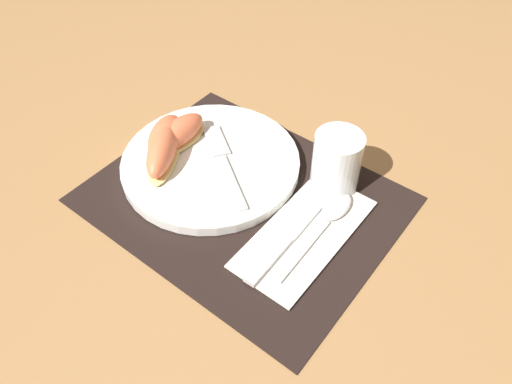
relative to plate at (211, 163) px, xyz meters
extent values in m
plane|color=#A37547|center=(0.08, -0.02, -0.01)|extent=(3.00, 3.00, 0.00)
cube|color=black|center=(0.08, -0.02, -0.01)|extent=(0.42, 0.33, 0.00)
cylinder|color=white|center=(0.00, 0.00, 0.00)|extent=(0.27, 0.27, 0.02)
cylinder|color=silver|center=(0.17, 0.08, 0.04)|extent=(0.07, 0.07, 0.09)
cylinder|color=yellow|center=(0.17, 0.08, 0.01)|extent=(0.06, 0.06, 0.04)
cube|color=white|center=(0.19, -0.02, -0.01)|extent=(0.10, 0.22, 0.00)
cube|color=silver|center=(0.18, -0.09, 0.00)|extent=(0.02, 0.09, 0.01)
cube|color=silver|center=(0.17, 0.02, 0.00)|extent=(0.02, 0.13, 0.01)
cube|color=silver|center=(0.20, -0.05, 0.00)|extent=(0.02, 0.12, 0.01)
ellipsoid|color=silver|center=(0.20, 0.04, 0.00)|extent=(0.04, 0.06, 0.01)
cube|color=silver|center=(0.06, -0.02, 0.01)|extent=(0.10, 0.07, 0.00)
cube|color=silver|center=(-0.02, 0.03, 0.01)|extent=(0.07, 0.06, 0.00)
ellipsoid|color=#F4DB84|center=(-0.06, 0.00, 0.01)|extent=(0.05, 0.10, 0.01)
ellipsoid|color=#F2754C|center=(-0.06, 0.00, 0.03)|extent=(0.04, 0.10, 0.04)
ellipsoid|color=#F4DB84|center=(-0.07, -0.02, 0.01)|extent=(0.09, 0.11, 0.01)
ellipsoid|color=#F2754C|center=(-0.07, -0.02, 0.03)|extent=(0.08, 0.10, 0.04)
ellipsoid|color=#F4DB84|center=(-0.05, -0.04, 0.01)|extent=(0.10, 0.13, 0.01)
ellipsoid|color=#F2754C|center=(-0.05, -0.04, 0.03)|extent=(0.09, 0.12, 0.04)
camera|label=1|loc=(0.39, -0.39, 0.52)|focal=35.00mm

